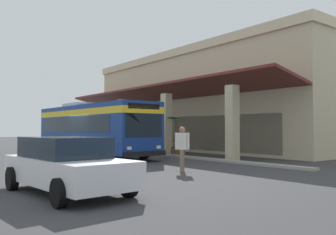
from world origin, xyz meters
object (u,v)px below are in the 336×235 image
Objects in this scene: transit_bus at (93,126)px; potted_palm at (176,144)px; parked_sedan_white at (66,164)px; pedestrian at (182,146)px.

potted_palm is at bearing 68.72° from transit_bus.
parked_sedan_white is 14.71m from potted_palm.
transit_bus is 6.36× the size of pedestrian.
potted_palm is at bearing 130.11° from parked_sedan_white.
pedestrian is at bearing 107.89° from parked_sedan_white.
potted_palm is at bearing 142.80° from pedestrian.
pedestrian is 9.73m from potted_palm.
parked_sedan_white is at bearing -28.41° from transit_bus.
transit_bus is at bearing -111.28° from potted_palm.
parked_sedan_white is 1.80× the size of potted_palm.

